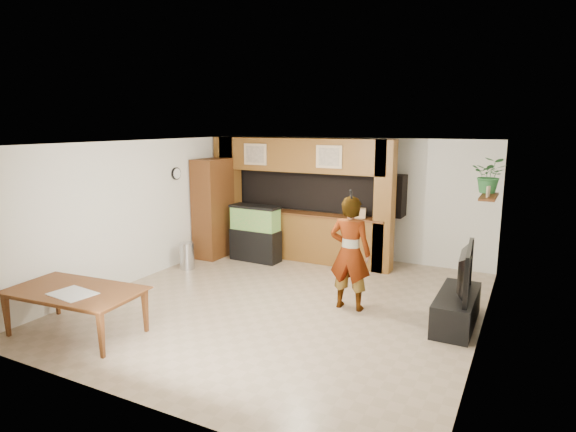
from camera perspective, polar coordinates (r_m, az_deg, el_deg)
The scene contains 20 objects.
floor at distance 8.02m, azimuth -0.60°, elevation -10.27°, with size 6.50×6.50×0.00m, color tan.
ceiling at distance 7.48m, azimuth -0.64°, elevation 8.64°, with size 6.50×6.50×0.00m, color white.
wall_back at distance 10.58m, azimuth 7.62°, elevation 2.13°, with size 6.00×6.00×0.00m, color silver.
wall_left at distance 9.40m, azimuth -17.03°, elevation 0.65°, with size 6.50×6.50×0.00m, color silver.
wall_right at distance 6.82m, azimuth 22.33°, elevation -3.46°, with size 6.50×6.50×0.00m, color silver.
partition at distance 10.38m, azimuth 1.53°, elevation 2.12°, with size 4.20×0.99×2.60m.
wall_clock at distance 10.03m, azimuth -13.10°, elevation 4.92°, with size 0.05×0.25×0.25m.
wall_shelf at distance 8.67m, azimuth 22.70°, elevation 2.13°, with size 0.25×0.90×0.04m, color brown.
pantry_cabinet at distance 10.64m, azimuth -8.87°, elevation 0.92°, with size 0.54×0.88×2.15m, color brown.
trash_can at distance 9.95m, azimuth -11.88°, elevation -4.63°, with size 0.30×0.30×0.54m, color #B2B2B7.
aquarium at distance 10.27m, azimuth -3.89°, elevation -2.12°, with size 1.08×0.41×1.20m.
tv_stand at distance 7.54m, azimuth 19.33°, elevation -10.38°, with size 0.52×1.42×0.47m, color black.
television at distance 7.35m, azimuth 19.62°, elevation -6.07°, with size 1.24×0.16×0.71m, color black.
photo_frame at distance 8.45m, azimuth 22.64°, elevation 2.68°, with size 0.03×0.13×0.18m, color tan.
potted_plant at distance 8.94m, azimuth 22.83°, elevation 4.49°, with size 0.56×0.48×0.62m, color #296731.
person at distance 7.59m, azimuth 7.37°, elevation -4.37°, with size 0.66×0.43×1.81m, color #8C6E4D.
microphone at distance 7.24m, azimuth 7.49°, elevation 2.54°, with size 0.03×0.03×0.16m, color black.
dining_table at distance 7.39m, azimuth -23.96°, elevation -10.43°, with size 1.85×1.03×0.65m, color brown.
newspaper_a at distance 7.13m, azimuth -24.18°, elevation -8.40°, with size 0.59×0.43×0.01m, color silver.
counter_box at distance 9.73m, azimuth 8.36°, elevation 0.35°, with size 0.28×0.19×0.19m, color tan.
Camera 1 is at (3.49, -6.61, 2.89)m, focal length 30.00 mm.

